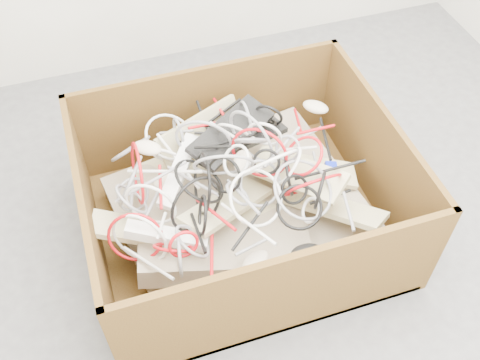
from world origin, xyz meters
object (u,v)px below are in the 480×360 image
object	(u,v)px
power_strip_right	(167,236)
vga_plug	(331,166)
power_strip_left	(179,171)
cardboard_box	(238,211)

from	to	relation	value
power_strip_right	vga_plug	world-z (taller)	power_strip_right
power_strip_left	power_strip_right	world-z (taller)	power_strip_left
power_strip_right	power_strip_left	bearing A→B (deg)	90.48
power_strip_right	vga_plug	distance (m)	0.70
cardboard_box	power_strip_left	bearing A→B (deg)	158.61
cardboard_box	power_strip_left	size ratio (longest dim) A/B	3.85
power_strip_left	power_strip_right	bearing A→B (deg)	-167.06
power_strip_right	vga_plug	bearing A→B (deg)	33.19
cardboard_box	power_strip_right	bearing A→B (deg)	-152.13
cardboard_box	power_strip_right	xyz separation A→B (m)	(-0.32, -0.17, 0.19)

